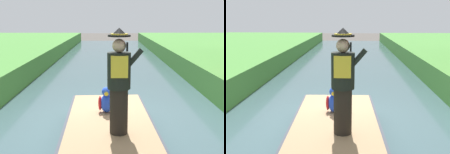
# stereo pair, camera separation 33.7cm
# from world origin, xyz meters

# --- Properties ---
(ground_plane) EXTENTS (80.00, 80.00, 0.00)m
(ground_plane) POSITION_xyz_m (0.00, 0.00, 0.00)
(ground_plane) COLOR #4C4742
(canal_water) EXTENTS (6.43, 48.00, 0.10)m
(canal_water) POSITION_xyz_m (0.00, 0.00, 0.05)
(canal_water) COLOR #3D565B
(canal_water) RESTS_ON ground
(boat) EXTENTS (1.96, 4.27, 0.61)m
(boat) POSITION_xyz_m (0.00, -1.58, 0.40)
(boat) COLOR #333842
(boat) RESTS_ON canal_water
(person_pirate) EXTENTS (0.61, 0.42, 1.85)m
(person_pirate) POSITION_xyz_m (0.17, -2.02, 1.64)
(person_pirate) COLOR black
(person_pirate) RESTS_ON boat
(parrot_plush) EXTENTS (0.36, 0.34, 0.57)m
(parrot_plush) POSITION_xyz_m (-0.07, -0.95, 0.95)
(parrot_plush) COLOR blue
(parrot_plush) RESTS_ON boat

